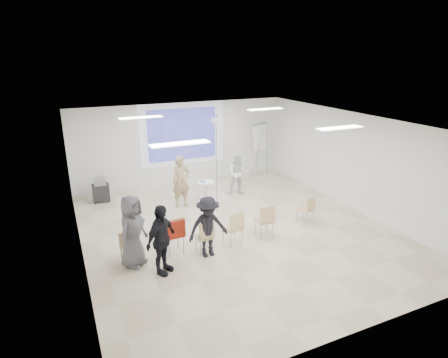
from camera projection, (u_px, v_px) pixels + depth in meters
name	position (u px, v px, depth m)	size (l,w,h in m)	color
floor	(236.00, 231.00, 10.43)	(8.00, 9.00, 0.10)	beige
ceiling	(237.00, 121.00, 9.44)	(8.00, 9.00, 0.10)	white
wall_back	(182.00, 143.00, 13.86)	(8.00, 0.10, 3.00)	silver
wall_left	(74.00, 203.00, 8.35)	(0.10, 9.00, 3.00)	silver
wall_right	(354.00, 162.00, 11.52)	(0.10, 9.00, 3.00)	silver
projection_halo	(182.00, 134.00, 13.69)	(3.20, 0.01, 2.30)	silver
projection_image	(183.00, 134.00, 13.68)	(2.60, 0.01, 1.90)	#2E329E
pedestal_table	(206.00, 190.00, 12.26)	(0.70, 0.70, 0.73)	white
player_left	(181.00, 178.00, 11.75)	(0.69, 0.46, 1.88)	tan
player_right	(238.00, 171.00, 12.81)	(0.80, 0.64, 1.65)	white
controller_left	(184.00, 166.00, 11.94)	(0.04, 0.13, 0.04)	silver
controller_right	(230.00, 162.00, 12.86)	(0.04, 0.11, 0.04)	white
chair_far_left	(127.00, 244.00, 8.67)	(0.41, 0.44, 0.81)	tan
chair_left_mid	(174.00, 232.00, 8.98)	(0.49, 0.52, 0.98)	tan
chair_left_inner	(205.00, 235.00, 9.03)	(0.40, 0.43, 0.85)	tan
chair_center	(234.00, 226.00, 9.42)	(0.50, 0.52, 0.91)	tan
chair_right_inner	(266.00, 219.00, 9.84)	(0.46, 0.49, 0.91)	tan
chair_right_far	(307.00, 207.00, 10.70)	(0.48, 0.50, 0.81)	tan
red_jacket	(176.00, 229.00, 8.82)	(0.46, 0.10, 0.44)	#9E2313
laptop	(204.00, 235.00, 9.13)	(0.31, 0.23, 0.02)	black
audience_left	(161.00, 235.00, 8.10)	(1.08, 0.65, 1.86)	black
audience_mid	(208.00, 223.00, 8.83)	(1.11, 0.61, 1.72)	black
audience_outer	(132.00, 227.00, 8.42)	(0.93, 0.61, 1.91)	#5D5D63
flipchart_easel	(260.00, 137.00, 14.61)	(0.87, 0.69, 2.11)	#96999E
av_cart	(101.00, 191.00, 12.32)	(0.56, 0.46, 0.80)	black
ceiling_projector	(217.00, 125.00, 10.88)	(0.30, 0.25, 3.00)	white
fluor_panel_nw	(141.00, 117.00, 10.41)	(1.20, 0.30, 0.02)	white
fluor_panel_ne	(265.00, 109.00, 11.98)	(1.20, 0.30, 0.02)	white
fluor_panel_sw	(180.00, 144.00, 7.39)	(1.20, 0.30, 0.02)	white
fluor_panel_se	(340.00, 128.00, 8.95)	(1.20, 0.30, 0.02)	white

